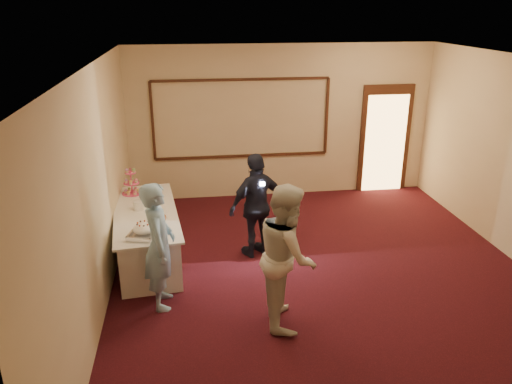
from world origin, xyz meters
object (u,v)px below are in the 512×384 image
buffet_table (147,235)px  plate_stack_a (139,205)px  man (159,246)px  guest (257,205)px  pavlova_tray (144,230)px  tart (158,219)px  cupcake_stand (131,184)px  plate_stack_b (158,196)px  woman (287,255)px

buffet_table → plate_stack_a: bearing=136.6°
man → guest: 1.86m
plate_stack_a → guest: 1.78m
pavlova_tray → tart: (0.16, 0.49, -0.05)m
cupcake_stand → man: bearing=-76.2°
buffet_table → guest: guest is taller
buffet_table → tart: bearing=-59.8°
plate_stack_b → guest: guest is taller
cupcake_stand → plate_stack_b: (0.43, -0.40, -0.09)m
tart → guest: (1.47, 0.25, 0.02)m
plate_stack_b → woman: (1.61, -2.29, 0.04)m
plate_stack_b → cupcake_stand: bearing=137.2°
plate_stack_b → man: size_ratio=0.11×
pavlova_tray → guest: guest is taller
plate_stack_a → woman: woman is taller
cupcake_stand → plate_stack_b: 0.59m
plate_stack_b → tart: size_ratio=0.70×
pavlova_tray → man: size_ratio=0.32×
tart → plate_stack_a: bearing=124.2°
plate_stack_a → pavlova_tray: bearing=-81.7°
plate_stack_a → plate_stack_b: plate_stack_b is taller
tart → man: bearing=-86.6°
buffet_table → pavlova_tray: size_ratio=4.49×
plate_stack_a → guest: bearing=-6.4°
pavlova_tray → woman: bearing=-30.8°
pavlova_tray → plate_stack_b: (0.13, 1.25, 0.00)m
guest → buffet_table: bearing=-29.5°
pavlova_tray → plate_stack_a: pavlova_tray is taller
man → guest: size_ratio=1.03×
plate_stack_a → woman: 2.72m
cupcake_stand → guest: (1.94, -0.91, -0.13)m
plate_stack_a → guest: size_ratio=0.10×
buffet_table → plate_stack_b: (0.17, 0.41, 0.46)m
cupcake_stand → guest: guest is taller
guest → tart: bearing=-16.3°
pavlova_tray → tart: bearing=71.3°
plate_stack_b → tart: bearing=-87.4°
plate_stack_b → man: 1.73m
cupcake_stand → plate_stack_b: cupcake_stand is taller
cupcake_stand → tart: cupcake_stand is taller
plate_stack_a → guest: guest is taller
buffet_table → guest: 1.73m
man → plate_stack_a: bearing=14.2°
plate_stack_b → buffet_table: bearing=-112.9°
tart → buffet_table: bearing=120.2°
cupcake_stand → woman: size_ratio=0.27×
woman → plate_stack_b: bearing=40.2°
plate_stack_b → guest: bearing=-18.8°
plate_stack_a → man: 1.46m
pavlova_tray → plate_stack_b: bearing=84.0°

